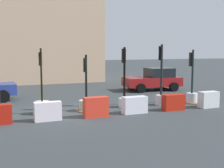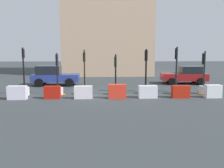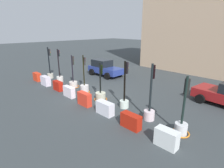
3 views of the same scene
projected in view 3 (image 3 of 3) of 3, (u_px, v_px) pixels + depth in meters
The scene contains 19 objects.
ground_plane at pixel (93, 96), 13.42m from camera, with size 120.00×120.00×0.00m, color #353C3E.
traffic_light_0 at pixel (50, 71), 18.08m from camera, with size 0.59×0.59×3.14m.
traffic_light_1 at pixel (60, 76), 16.73m from camera, with size 0.61×0.61×3.13m.
traffic_light_2 at pixel (73, 83), 15.39m from camera, with size 1.00×1.00×2.77m.
traffic_light_3 at pixel (85, 87), 14.06m from camera, with size 0.83×0.83×2.98m.
traffic_light_4 at pixel (101, 94), 12.60m from camera, with size 0.95×0.95×2.68m.
traffic_light_5 at pixel (124, 97), 11.24m from camera, with size 0.58×0.58×3.03m.
traffic_light_6 at pixel (150, 108), 9.74m from camera, with size 0.60×0.60×3.18m.
traffic_light_7 at pixel (182, 123), 8.43m from camera, with size 0.87×0.87×2.90m.
construction_barrier_0 at pixel (37, 77), 17.20m from camera, with size 1.01×0.45×0.80m.
construction_barrier_1 at pixel (46, 81), 15.84m from camera, with size 1.11×0.50×0.82m.
construction_barrier_2 at pixel (58, 86), 14.51m from camera, with size 0.99×0.41×0.78m.
construction_barrier_3 at pixel (69, 92), 13.14m from camera, with size 1.11×0.40×0.79m.
construction_barrier_4 at pixel (84, 99), 11.66m from camera, with size 1.08×0.42×0.88m.
construction_barrier_5 at pixel (105, 108), 10.43m from camera, with size 1.16×0.50×0.78m.
construction_barrier_6 at pixel (131, 121), 8.99m from camera, with size 1.10×0.46×0.77m.
construction_barrier_7 at pixel (167, 138), 7.54m from camera, with size 1.00×0.50×0.81m.
car_blue_estate at pixel (104, 68), 19.11m from camera, with size 4.01×2.18×1.69m.
building_main_facade at pixel (203, 5), 21.36m from camera, with size 11.20×9.90×15.31m.
Camera 3 is at (10.12, -7.55, 4.87)m, focal length 28.33 mm.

